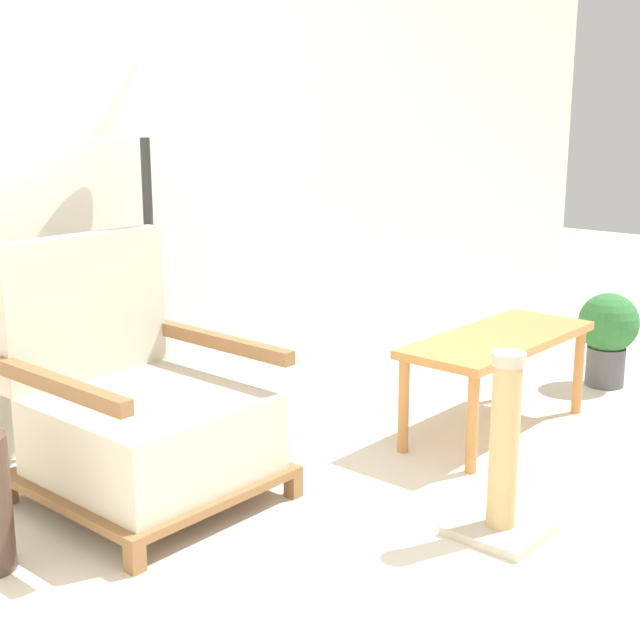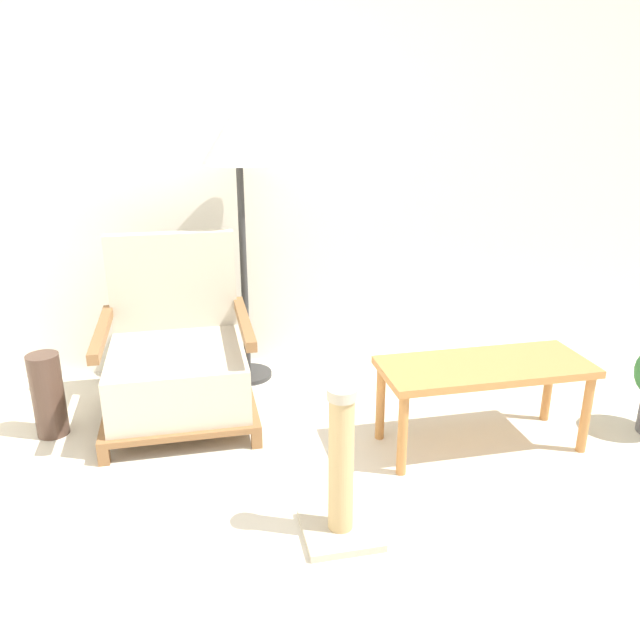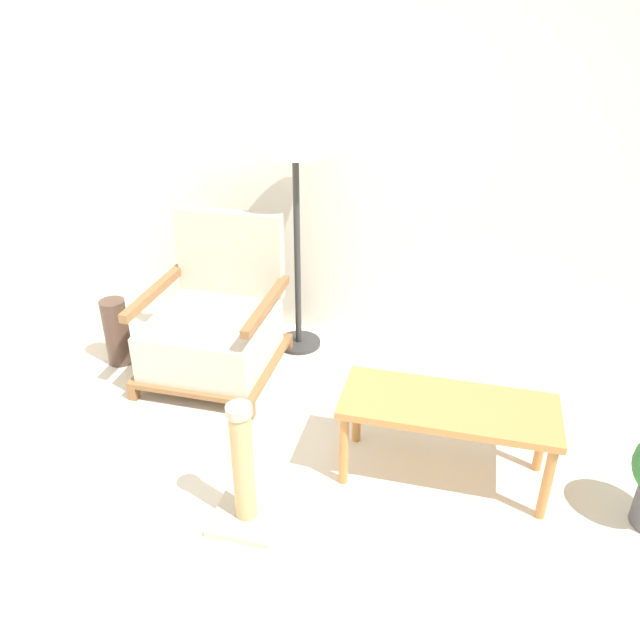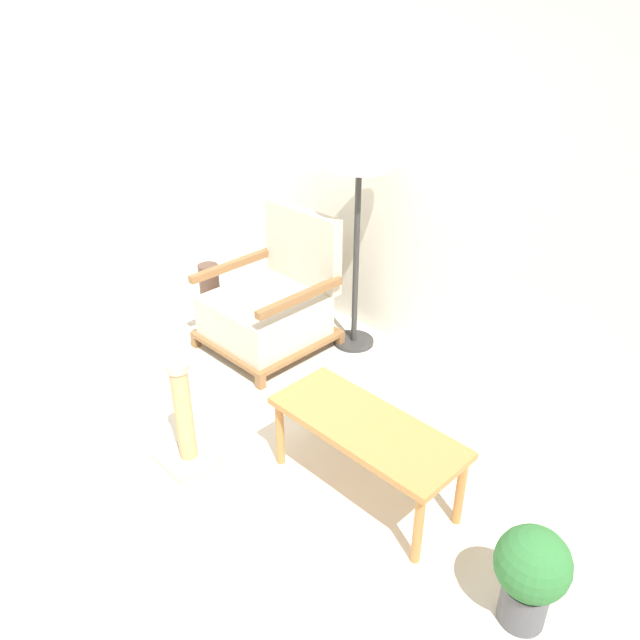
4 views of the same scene
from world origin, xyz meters
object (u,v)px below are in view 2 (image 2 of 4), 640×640
Objects in this scene: vase at (48,395)px; scratching_post at (341,482)px; armchair at (178,362)px; coffee_table at (484,375)px; floor_lamp at (239,151)px.

scratching_post is (1.20, -1.03, 0.02)m from vase.
armchair is at bearing 118.11° from scratching_post.
coffee_table is 2.08m from vase.
armchair is 1.51m from coffee_table.
vase is 1.58m from scratching_post.
scratching_post reaches higher than vase.
floor_lamp is at bearing 97.29° from scratching_post.
floor_lamp is 1.58× the size of coffee_table.
coffee_table is at bearing -45.46° from floor_lamp.
coffee_table is at bearing 31.44° from scratching_post.
floor_lamp is 1.69m from coffee_table.
floor_lamp is 2.52× the size of scratching_post.
floor_lamp is at bearing 134.54° from coffee_table.
vase is at bearing -155.01° from floor_lamp.
armchair is 1.23m from scratching_post.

